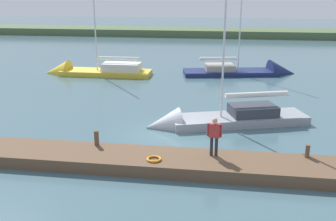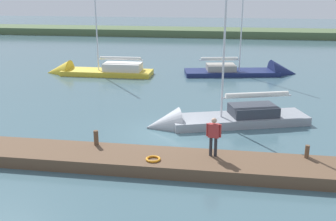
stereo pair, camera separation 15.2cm
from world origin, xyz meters
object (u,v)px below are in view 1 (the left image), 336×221
at_px(mooring_post_near, 97,138).
at_px(sailboat_far_right, 253,73).
at_px(sailboat_outer_mooring, 216,122).
at_px(sailboat_behind_pier, 89,73).
at_px(person_on_dock, 214,134).
at_px(life_ring_buoy, 154,159).
at_px(mooring_post_far, 307,151).

distance_m(mooring_post_near, sailboat_far_right, 22.38).
relative_size(sailboat_outer_mooring, sailboat_behind_pier, 0.98).
bearing_deg(sailboat_outer_mooring, mooring_post_near, 26.51).
relative_size(sailboat_far_right, sailboat_behind_pier, 1.01).
relative_size(sailboat_far_right, person_on_dock, 6.17).
bearing_deg(life_ring_buoy, sailboat_far_right, -104.28).
bearing_deg(sailboat_outer_mooring, sailboat_behind_pier, -63.83).
relative_size(life_ring_buoy, person_on_dock, 0.37).
height_order(mooring_post_far, sailboat_far_right, sailboat_far_right).
bearing_deg(person_on_dock, sailboat_behind_pier, -139.16).
height_order(life_ring_buoy, sailboat_behind_pier, sailboat_behind_pier).
bearing_deg(life_ring_buoy, mooring_post_near, -23.17).
height_order(mooring_post_near, person_on_dock, person_on_dock).
xyz_separation_m(life_ring_buoy, sailboat_far_right, (-5.58, -21.94, -0.52)).
relative_size(mooring_post_far, sailboat_behind_pier, 0.05).
distance_m(mooring_post_far, person_on_dock, 4.20).
height_order(life_ring_buoy, sailboat_outer_mooring, sailboat_outer_mooring).
relative_size(mooring_post_near, person_on_dock, 0.41).
relative_size(life_ring_buoy, sailboat_far_right, 0.06).
bearing_deg(sailboat_behind_pier, mooring_post_far, 131.88).
bearing_deg(person_on_dock, life_ring_buoy, -64.26).
distance_m(sailboat_far_right, person_on_dock, 21.34).
relative_size(sailboat_behind_pier, person_on_dock, 6.13).
relative_size(mooring_post_near, life_ring_buoy, 1.10).
bearing_deg(sailboat_behind_pier, mooring_post_near, 110.32).
relative_size(mooring_post_near, mooring_post_far, 1.22).
distance_m(mooring_post_near, sailboat_outer_mooring, 7.77).
xyz_separation_m(sailboat_outer_mooring, sailboat_behind_pier, (12.45, -12.86, -0.03)).
bearing_deg(sailboat_far_right, mooring_post_far, -97.99).
bearing_deg(sailboat_far_right, sailboat_behind_pier, 177.66).
distance_m(life_ring_buoy, sailboat_far_right, 22.64).
distance_m(life_ring_buoy, sailboat_behind_pier, 21.95).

